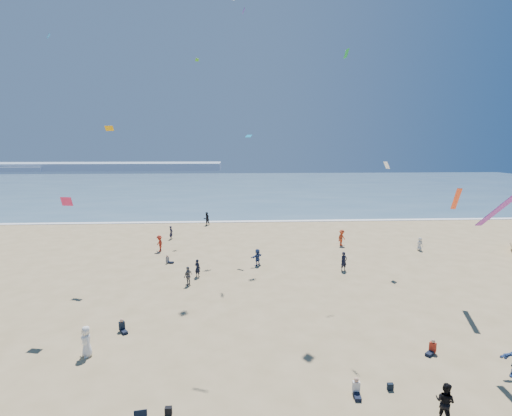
{
  "coord_description": "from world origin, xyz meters",
  "views": [
    {
      "loc": [
        0.73,
        -14.11,
        11.62
      ],
      "look_at": [
        2.0,
        8.0,
        8.05
      ],
      "focal_mm": 28.0,
      "sensor_mm": 36.0,
      "label": 1
    }
  ],
  "objects": [
    {
      "name": "headland_near",
      "position": [
        -100.0,
        165.0,
        1.0
      ],
      "size": [
        40.0,
        14.0,
        2.0
      ],
      "primitive_type": "cube",
      "color": "#7A8EA8",
      "rests_on": "ground"
    },
    {
      "name": "standing_flyers",
      "position": [
        3.79,
        18.05,
        0.87
      ],
      "size": [
        29.53,
        49.01,
        1.9
      ],
      "color": "#BA391A",
      "rests_on": "ground"
    },
    {
      "name": "ocean",
      "position": [
        0.0,
        95.0,
        0.03
      ],
      "size": [
        220.0,
        100.0,
        0.06
      ],
      "primitive_type": "cube",
      "color": "#476B84",
      "rests_on": "ground"
    },
    {
      "name": "black_backpack",
      "position": [
        -2.16,
        1.71,
        0.19
      ],
      "size": [
        0.3,
        0.22,
        0.38
      ],
      "primitive_type": "cube",
      "color": "black",
      "rests_on": "ground"
    },
    {
      "name": "seated_group",
      "position": [
        2.77,
        7.56,
        0.42
      ],
      "size": [
        19.12,
        30.22,
        0.84
      ],
      "color": "silver",
      "rests_on": "ground"
    },
    {
      "name": "surf_line",
      "position": [
        0.0,
        45.0,
        0.04
      ],
      "size": [
        220.0,
        1.2,
        0.08
      ],
      "primitive_type": "cube",
      "color": "white",
      "rests_on": "ground"
    },
    {
      "name": "headland_far",
      "position": [
        -60.0,
        170.0,
        1.6
      ],
      "size": [
        110.0,
        20.0,
        3.2
      ],
      "primitive_type": "cube",
      "color": "#7A8EA8",
      "rests_on": "ground"
    },
    {
      "name": "kites_aloft",
      "position": [
        8.39,
        13.26,
        14.62
      ],
      "size": [
        49.84,
        42.93,
        28.52
      ],
      "color": "#0996D4",
      "rests_on": "ground"
    },
    {
      "name": "navy_bag",
      "position": [
        8.13,
        2.91,
        0.17
      ],
      "size": [
        0.28,
        0.18,
        0.34
      ],
      "primitive_type": "cube",
      "color": "black",
      "rests_on": "ground"
    }
  ]
}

